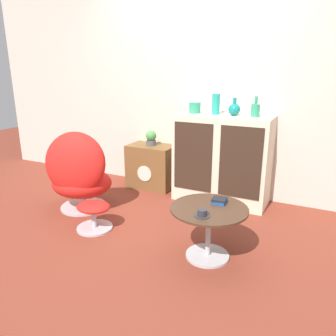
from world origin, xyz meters
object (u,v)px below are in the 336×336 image
Objects in this scene: sideboard at (222,159)px; vase_inner_left at (216,104)px; vase_leftmost at (195,108)px; teacup at (202,213)px; egg_chair at (79,174)px; ottoman at (94,211)px; coffee_table at (209,223)px; vase_rightmost at (255,110)px; book_stack at (219,201)px; tv_console at (152,166)px; potted_plant at (151,138)px; vase_inner_right at (234,109)px.

sideboard is 4.71× the size of vase_inner_left.
vase_leftmost is at bearing 179.38° from sideboard.
sideboard is at bearing 101.40° from teacup.
vase_leftmost is (0.95, 0.96, 0.66)m from egg_chair.
coffee_table is at bearing 1.00° from ottoman.
teacup is at bearing -78.60° from sideboard.
vase_leftmost is 0.69m from vase_rightmost.
sideboard reaches higher than ottoman.
tv_console is at bearing 137.99° from book_stack.
sideboard is 0.67m from vase_rightmost.
vase_rightmost reaches higher than egg_chair.
sideboard is 0.98m from potted_plant.
tv_console is 3.09× the size of potted_plant.
ottoman is 1.25m from book_stack.
ottoman is at bearing 172.56° from teacup.
tv_console is 0.38m from potted_plant.
teacup is 0.98× the size of book_stack.
egg_chair reaches higher than teacup.
tv_console is 0.94× the size of coffee_table.
vase_leftmost is at bearing -180.00° from vase_inner_right.
egg_chair is 7.42× the size of book_stack.
teacup reaches higher than coffee_table.
ottoman is 1.21m from teacup.
egg_chair is at bearing -134.88° from vase_leftmost.
vase_rightmost is at bearing 87.88° from teacup.
vase_inner_left is (1.20, 0.96, 0.72)m from egg_chair.
teacup is (0.64, -1.41, -0.61)m from vase_leftmost.
egg_chair is at bearing -108.98° from potted_plant.
vase_leftmost is at bearing 180.00° from vase_rightmost.
ottoman is 1.17m from coffee_table.
coffee_table is at bearing -45.85° from potted_plant.
potted_plant is at bearing 130.62° from teacup.
vase_inner_right reaches higher than tv_console.
vase_inner_left is at bearing -180.00° from vase_inner_right.
coffee_table is 2.91× the size of vase_rightmost.
vase_rightmost is (0.44, 0.00, -0.04)m from vase_inner_left.
vase_rightmost reaches higher than coffee_table.
vase_inner_left is (0.25, 0.00, 0.05)m from vase_leftmost.
teacup is at bearing -15.86° from egg_chair.
teacup is (0.28, -1.41, -0.04)m from sideboard.
vase_inner_left reaches higher than ottoman.
sideboard is at bearing -2.12° from vase_inner_left.
tv_console is 1.07m from egg_chair.
vase_inner_right is (1.42, 0.96, 0.67)m from egg_chair.
vase_inner_left is 1.86× the size of book_stack.
egg_chair is 2.61× the size of ottoman.
tv_console is 1.21m from vase_inner_left.
vase_inner_right is at bearing 100.98° from book_stack.
book_stack is at bearing -42.01° from tv_console.
teacup is 0.30m from book_stack.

